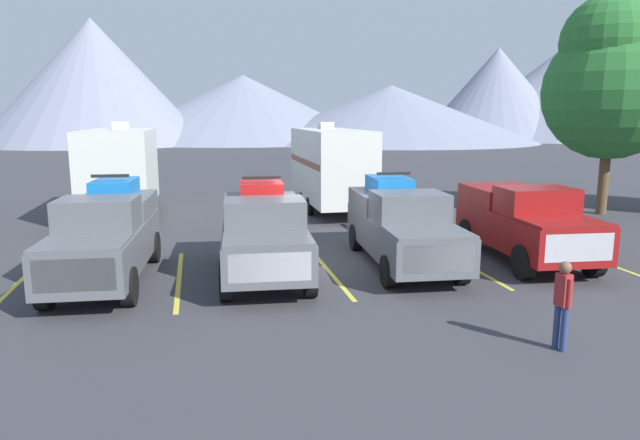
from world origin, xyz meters
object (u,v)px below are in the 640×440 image
object	(u,v)px
pickup_truck_b	(264,231)
pickup_truck_c	(401,223)
pickup_truck_d	(524,221)
camper_trailer_a	(120,168)
person_a	(563,299)
camper_trailer_b	(331,165)
pickup_truck_a	(107,234)

from	to	relation	value
pickup_truck_b	pickup_truck_c	size ratio (longest dim) A/B	0.90
pickup_truck_c	pickup_truck_d	distance (m)	3.62
camper_trailer_a	person_a	xyz separation A→B (m)	(9.25, -15.66, -1.09)
pickup_truck_b	pickup_truck_c	xyz separation A→B (m)	(3.91, 0.41, -0.03)
camper_trailer_a	camper_trailer_b	bearing A→B (deg)	-1.47
pickup_truck_d	pickup_truck_a	bearing A→B (deg)	178.31
pickup_truck_a	person_a	bearing A→B (deg)	-36.66
pickup_truck_d	person_a	size ratio (longest dim) A/B	3.33
pickup_truck_a	person_a	world-z (taller)	pickup_truck_a
camper_trailer_b	person_a	world-z (taller)	camper_trailer_b
pickup_truck_b	pickup_truck_d	distance (m)	7.51
camper_trailer_b	person_a	size ratio (longest dim) A/B	4.92
camper_trailer_a	pickup_truck_a	bearing A→B (deg)	-85.55
pickup_truck_d	camper_trailer_a	xyz separation A→B (m)	(-12.16, 9.65, 0.88)
pickup_truck_a	pickup_truck_c	xyz separation A→B (m)	(7.84, 0.04, -0.06)
pickup_truck_b	person_a	xyz separation A→B (m)	(4.60, -5.97, -0.23)
pickup_truck_b	pickup_truck_c	bearing A→B (deg)	6.03
pickup_truck_b	pickup_truck_d	size ratio (longest dim) A/B	0.99
person_a	pickup_truck_c	bearing A→B (deg)	96.19
pickup_truck_a	camper_trailer_a	xyz separation A→B (m)	(-0.72, 9.31, 0.82)
pickup_truck_c	person_a	distance (m)	6.43
pickup_truck_b	camper_trailer_b	xyz separation A→B (m)	(4.03, 9.46, 0.84)
pickup_truck_a	pickup_truck_b	xyz separation A→B (m)	(3.92, -0.37, -0.04)
pickup_truck_c	pickup_truck_d	world-z (taller)	pickup_truck_c
pickup_truck_d	camper_trailer_a	size ratio (longest dim) A/B	0.73
person_a	pickup_truck_d	bearing A→B (deg)	64.16
pickup_truck_c	camper_trailer_b	xyz separation A→B (m)	(0.12, 9.05, 0.86)
pickup_truck_b	pickup_truck_d	world-z (taller)	pickup_truck_b
camper_trailer_b	person_a	distance (m)	15.48
pickup_truck_b	camper_trailer_b	bearing A→B (deg)	66.94
camper_trailer_a	pickup_truck_c	bearing A→B (deg)	-47.29
pickup_truck_c	camper_trailer_a	world-z (taller)	camper_trailer_a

